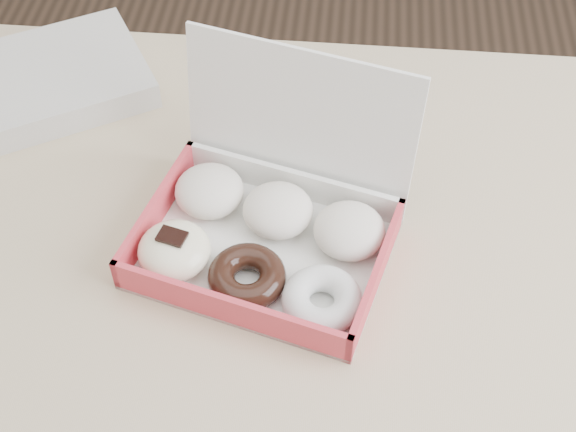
{
  "coord_description": "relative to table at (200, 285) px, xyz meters",
  "views": [
    {
      "loc": [
        0.16,
        -0.57,
        1.49
      ],
      "look_at": [
        0.11,
        0.0,
        0.81
      ],
      "focal_mm": 50.0,
      "sensor_mm": 36.0,
      "label": 1
    }
  ],
  "objects": [
    {
      "name": "donut_box",
      "position": [
        0.08,
        0.01,
        0.11
      ],
      "size": [
        0.33,
        0.3,
        0.2
      ],
      "rotation": [
        0.0,
        0.0,
        -0.27
      ],
      "color": "white",
      "rests_on": "table"
    },
    {
      "name": "newspapers",
      "position": [
        -0.24,
        0.26,
        0.1
      ],
      "size": [
        0.31,
        0.29,
        0.04
      ],
      "primitive_type": "cube",
      "rotation": [
        0.0,
        0.0,
        0.53
      ],
      "color": "silver",
      "rests_on": "table"
    },
    {
      "name": "table",
      "position": [
        0.0,
        0.0,
        0.0
      ],
      "size": [
        1.2,
        0.8,
        0.75
      ],
      "color": "tan",
      "rests_on": "ground"
    }
  ]
}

